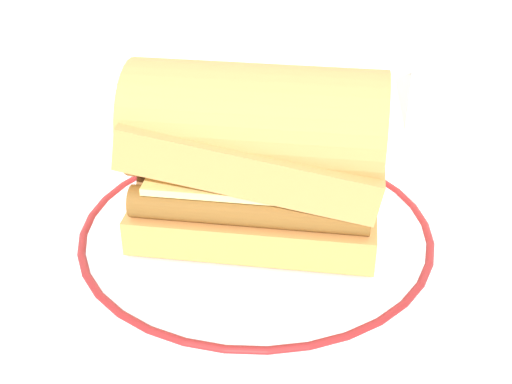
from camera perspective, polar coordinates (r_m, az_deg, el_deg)
The scene contains 5 objects.
ground_plane at distance 0.51m, azimuth -2.46°, elevation -5.55°, with size 1.50×1.50×0.00m, color silver.
plate at distance 0.52m, azimuth 0.00°, elevation -3.49°, with size 0.28×0.28×0.01m.
sausage_sandwich at distance 0.49m, azimuth -0.00°, elevation 3.16°, with size 0.18×0.10×0.13m.
drinking_glass at distance 0.69m, azimuth 14.81°, elevation 8.13°, with size 0.06×0.06×0.11m.
salt_shaker at distance 0.70m, azimuth -10.51°, elevation 7.78°, with size 0.03×0.03×0.07m.
Camera 1 is at (0.08, -0.40, 0.31)m, focal length 49.05 mm.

